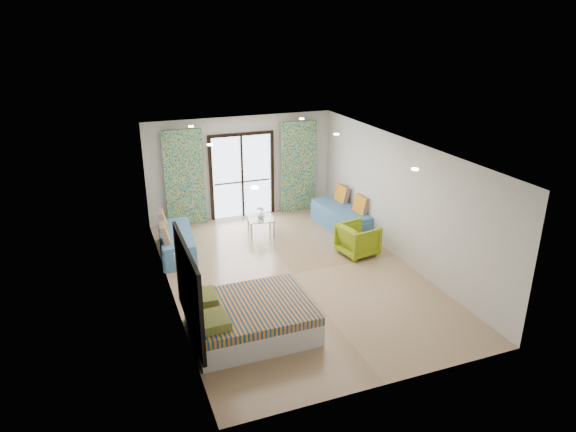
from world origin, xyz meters
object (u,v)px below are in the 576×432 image
object	(u,v)px
bed	(249,318)
daybed_left	(176,242)
coffee_table	(261,220)
armchair	(358,238)
daybed_right	(342,217)

from	to	relation	value
bed	daybed_left	bearing A→B (deg)	99.93
coffee_table	armchair	size ratio (longest dim) A/B	0.93
bed	daybed_left	size ratio (longest dim) A/B	1.04
bed	daybed_left	world-z (taller)	daybed_left
bed	daybed_right	world-z (taller)	daybed_right
daybed_left	armchair	size ratio (longest dim) A/B	2.44
daybed_left	coffee_table	world-z (taller)	daybed_left
daybed_right	coffee_table	xyz separation A→B (m)	(-2.07, 0.34, 0.08)
daybed_left	coffee_table	xyz separation A→B (m)	(2.16, 0.41, 0.09)
daybed_left	armchair	bearing A→B (deg)	-16.26
daybed_right	coffee_table	distance (m)	2.10
daybed_left	armchair	distance (m)	4.13
armchair	daybed_left	bearing A→B (deg)	58.51
bed	armchair	world-z (taller)	armchair
daybed_right	armchair	xyz separation A→B (m)	(-0.39, -1.57, 0.10)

